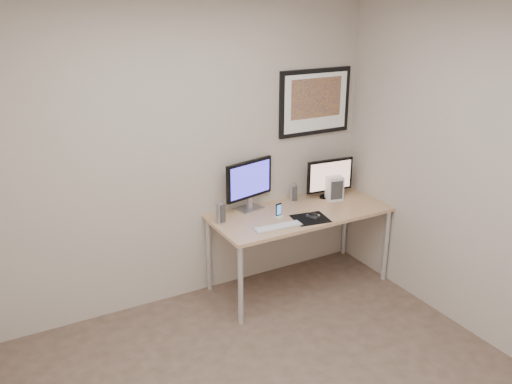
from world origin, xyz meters
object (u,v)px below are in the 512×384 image
at_px(monitor_tv, 330,177).
at_px(speaker_left, 220,212).
at_px(monitor_large, 249,183).
at_px(fan_unit, 334,188).
at_px(framed_art, 315,102).
at_px(speaker_right, 293,193).
at_px(desk, 300,218).
at_px(phone_dock, 279,210).
at_px(keyboard, 278,227).

relative_size(monitor_tv, speaker_left, 2.49).
height_order(monitor_large, fan_unit, monitor_large).
xyz_separation_m(framed_art, speaker_right, (-0.26, -0.08, -0.81)).
relative_size(desk, phone_dock, 12.67).
xyz_separation_m(desk, monitor_tv, (0.44, 0.17, 0.26)).
relative_size(framed_art, monitor_tv, 1.58).
bearing_deg(monitor_tv, desk, -153.58).
xyz_separation_m(framed_art, speaker_left, (-1.08, -0.22, -0.80)).
height_order(keyboard, fan_unit, fan_unit).
bearing_deg(fan_unit, speaker_right, 168.00).
xyz_separation_m(framed_art, fan_unit, (0.09, -0.24, -0.78)).
bearing_deg(phone_dock, desk, -6.18).
xyz_separation_m(desk, speaker_right, (0.09, 0.25, 0.15)).
bearing_deg(speaker_right, keyboard, -126.24).
xyz_separation_m(framed_art, monitor_large, (-0.72, -0.07, -0.64)).
height_order(speaker_right, fan_unit, fan_unit).
bearing_deg(fan_unit, monitor_tv, 102.36).
height_order(monitor_large, monitor_tv, monitor_large).
bearing_deg(speaker_right, desk, -101.41).
bearing_deg(monitor_tv, monitor_large, 178.94).
bearing_deg(framed_art, monitor_tv, -60.43).
distance_m(desk, monitor_large, 0.56).
distance_m(monitor_tv, speaker_right, 0.38).
bearing_deg(keyboard, phone_dock, 61.61).
relative_size(speaker_right, keyboard, 0.39).
height_order(framed_art, keyboard, framed_art).
relative_size(monitor_large, keyboard, 1.18).
distance_m(monitor_tv, fan_unit, 0.12).
height_order(monitor_tv, phone_dock, monitor_tv).
bearing_deg(phone_dock, fan_unit, -0.74).
bearing_deg(speaker_right, phone_dock, -132.42).
xyz_separation_m(desk, phone_dock, (-0.23, -0.02, 0.13)).
distance_m(speaker_right, fan_unit, 0.39).
xyz_separation_m(monitor_large, monitor_tv, (0.81, -0.08, -0.05)).
xyz_separation_m(framed_art, monitor_tv, (0.09, -0.16, -0.69)).
bearing_deg(phone_dock, monitor_tv, 5.69).
height_order(monitor_tv, fan_unit, monitor_tv).
bearing_deg(fan_unit, phone_dock, -158.29).
distance_m(speaker_left, fan_unit, 1.17).
bearing_deg(keyboard, desk, 33.79).
height_order(speaker_right, phone_dock, speaker_right).
bearing_deg(framed_art, fan_unit, -69.34).
relative_size(framed_art, speaker_right, 4.63).
relative_size(desk, speaker_right, 9.88).
relative_size(monitor_large, speaker_right, 3.05).
relative_size(desk, fan_unit, 7.13).
relative_size(monitor_large, fan_unit, 2.20).
bearing_deg(phone_dock, speaker_left, 155.23).
bearing_deg(monitor_tv, keyboard, -149.61).
distance_m(phone_dock, keyboard, 0.23).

